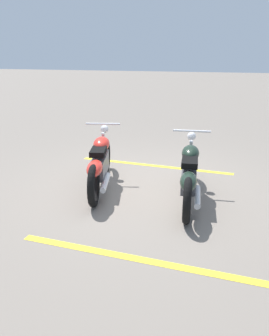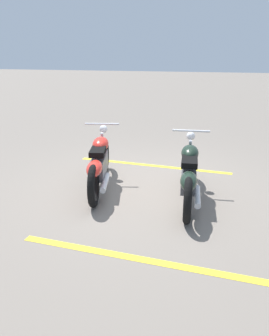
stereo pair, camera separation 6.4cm
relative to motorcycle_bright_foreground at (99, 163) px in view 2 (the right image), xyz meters
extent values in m
plane|color=slate|center=(-0.23, 0.76, -0.46)|extent=(60.00, 60.00, 0.00)
torus|color=black|center=(-0.82, -0.16, -0.13)|extent=(0.68, 0.23, 0.67)
torus|color=black|center=(0.71, 0.13, -0.13)|extent=(0.68, 0.23, 0.67)
cube|color=#59595E|center=(-0.01, 0.00, -0.04)|extent=(0.87, 0.37, 0.32)
ellipsoid|color=red|center=(-0.27, -0.05, 0.26)|extent=(0.56, 0.37, 0.24)
ellipsoid|color=red|center=(0.55, 0.10, 0.10)|extent=(0.59, 0.34, 0.22)
cube|color=black|center=(0.12, 0.02, 0.24)|extent=(0.48, 0.32, 0.09)
cylinder|color=silver|center=(-0.60, -0.12, 0.13)|extent=(0.27, 0.11, 0.56)
cylinder|color=silver|center=(-0.55, -0.11, 0.56)|extent=(0.15, 0.62, 0.04)
sphere|color=silver|center=(-0.74, -0.14, 0.42)|extent=(0.15, 0.15, 0.15)
cylinder|color=silver|center=(0.36, 0.21, -0.20)|extent=(0.70, 0.22, 0.09)
torus|color=black|center=(-0.63, 1.49, -0.13)|extent=(0.67, 0.15, 0.67)
torus|color=black|center=(0.93, 1.57, -0.13)|extent=(0.67, 0.15, 0.67)
cube|color=#59595E|center=(0.20, 1.53, -0.04)|extent=(0.85, 0.26, 0.32)
ellipsoid|color=black|center=(-0.07, 1.52, 0.26)|extent=(0.53, 0.31, 0.24)
ellipsoid|color=black|center=(0.77, 1.56, 0.10)|extent=(0.57, 0.27, 0.22)
cube|color=black|center=(0.33, 1.54, 0.24)|extent=(0.45, 0.26, 0.09)
cylinder|color=silver|center=(-0.40, 1.50, 0.13)|extent=(0.27, 0.07, 0.56)
cylinder|color=silver|center=(-0.35, 1.50, 0.56)|extent=(0.07, 0.62, 0.04)
sphere|color=silver|center=(-0.55, 1.49, 0.42)|extent=(0.15, 0.15, 0.15)
cylinder|color=silver|center=(0.59, 1.70, -0.20)|extent=(0.70, 0.13, 0.09)
cube|color=yellow|center=(-1.38, 0.71, -0.46)|extent=(0.43, 3.20, 0.01)
cube|color=yellow|center=(1.97, 1.18, -0.46)|extent=(0.43, 3.20, 0.01)
camera|label=1|loc=(5.33, 1.85, 1.88)|focal=36.97mm
camera|label=2|loc=(5.35, 1.79, 1.88)|focal=36.97mm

